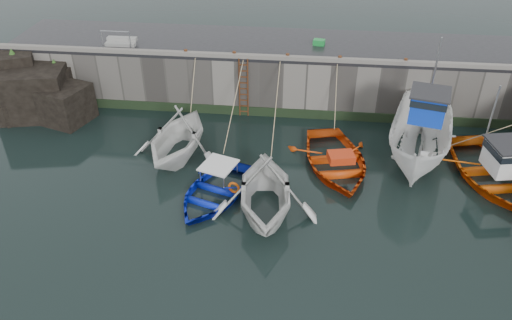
# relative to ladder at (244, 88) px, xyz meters

# --- Properties ---
(ground) EXTENTS (120.00, 120.00, 0.00)m
(ground) POSITION_rel_ladder_xyz_m (2.00, -9.91, -1.59)
(ground) COLOR black
(ground) RESTS_ON ground
(quay_back) EXTENTS (30.00, 5.00, 3.00)m
(quay_back) POSITION_rel_ladder_xyz_m (2.00, 2.59, -0.09)
(quay_back) COLOR slate
(quay_back) RESTS_ON ground
(road_back) EXTENTS (30.00, 5.00, 0.16)m
(road_back) POSITION_rel_ladder_xyz_m (2.00, 2.59, 1.49)
(road_back) COLOR black
(road_back) RESTS_ON quay_back
(kerb_back) EXTENTS (30.00, 0.30, 0.20)m
(kerb_back) POSITION_rel_ladder_xyz_m (2.00, 0.24, 1.67)
(kerb_back) COLOR slate
(kerb_back) RESTS_ON road_back
(algae_back) EXTENTS (30.00, 0.08, 0.50)m
(algae_back) POSITION_rel_ladder_xyz_m (2.00, 0.05, -1.34)
(algae_back) COLOR black
(algae_back) RESTS_ON ground
(rock_outcrop) EXTENTS (5.85, 4.24, 3.41)m
(rock_outcrop) POSITION_rel_ladder_xyz_m (-10.92, -0.80, -0.33)
(rock_outcrop) COLOR black
(rock_outcrop) RESTS_ON ground
(ladder) EXTENTS (0.51, 0.08, 3.20)m
(ladder) POSITION_rel_ladder_xyz_m (0.00, 0.00, 0.00)
(ladder) COLOR #3F1E0F
(ladder) RESTS_ON ground
(boat_near_white) EXTENTS (5.10, 5.69, 2.69)m
(boat_near_white) POSITION_rel_ladder_xyz_m (-2.53, -4.22, -1.59)
(boat_near_white) COLOR white
(boat_near_white) RESTS_ON ground
(boat_near_white_rope) EXTENTS (0.04, 3.16, 3.10)m
(boat_near_white_rope) POSITION_rel_ladder_xyz_m (-2.53, -0.82, -1.59)
(boat_near_white_rope) COLOR tan
(boat_near_white_rope) RESTS_ON ground
(boat_near_blue) EXTENTS (4.59, 5.43, 0.96)m
(boat_near_blue) POSITION_rel_ladder_xyz_m (-0.33, -7.14, -1.59)
(boat_near_blue) COLOR #0C22C0
(boat_near_blue) RESTS_ON ground
(boat_near_blue_rope) EXTENTS (0.04, 5.39, 3.10)m
(boat_near_blue_rope) POSITION_rel_ladder_xyz_m (-0.33, -2.28, -1.59)
(boat_near_blue_rope) COLOR tan
(boat_near_blue_rope) RESTS_ON ground
(boat_near_blacktrim) EXTENTS (4.98, 5.62, 2.73)m
(boat_near_blacktrim) POSITION_rel_ladder_xyz_m (1.87, -7.89, -1.59)
(boat_near_blacktrim) COLOR silver
(boat_near_blacktrim) RESTS_ON ground
(boat_near_blacktrim_rope) EXTENTS (0.04, 6.07, 3.10)m
(boat_near_blacktrim_rope) POSITION_rel_ladder_xyz_m (1.87, -2.65, -1.59)
(boat_near_blacktrim_rope) COLOR tan
(boat_near_blacktrim_rope) RESTS_ON ground
(boat_near_navy) EXTENTS (5.00, 6.19, 1.13)m
(boat_near_navy) POSITION_rel_ladder_xyz_m (4.73, -4.37, -1.59)
(boat_near_navy) COLOR #DA420B
(boat_near_navy) RESTS_ON ground
(boat_near_navy_rope) EXTENTS (0.04, 3.25, 3.10)m
(boat_near_navy_rope) POSITION_rel_ladder_xyz_m (4.73, -0.89, -1.59)
(boat_near_navy_rope) COLOR tan
(boat_near_navy_rope) RESTS_ON ground
(boat_far_white) EXTENTS (4.37, 7.64, 5.78)m
(boat_far_white) POSITION_rel_ladder_xyz_m (8.52, -3.38, -0.43)
(boat_far_white) COLOR white
(boat_far_white) RESTS_ON ground
(boat_far_orange) EXTENTS (5.39, 6.73, 4.24)m
(boat_far_orange) POSITION_rel_ladder_xyz_m (11.51, -4.65, -1.19)
(boat_far_orange) COLOR orange
(boat_far_orange) RESTS_ON ground
(fish_crate) EXTENTS (0.66, 0.51, 0.30)m
(fish_crate) POSITION_rel_ladder_xyz_m (3.76, 2.49, 1.72)
(fish_crate) COLOR #1A8F37
(fish_crate) RESTS_ON road_back
(railing) EXTENTS (1.60, 1.05, 1.00)m
(railing) POSITION_rel_ladder_xyz_m (-6.75, 1.33, 1.77)
(railing) COLOR #A5A8AD
(railing) RESTS_ON road_back
(bollard_a) EXTENTS (0.18, 0.18, 0.28)m
(bollard_a) POSITION_rel_ladder_xyz_m (-3.00, 0.34, 1.71)
(bollard_a) COLOR #3F1E0F
(bollard_a) RESTS_ON road_back
(bollard_b) EXTENTS (0.18, 0.18, 0.28)m
(bollard_b) POSITION_rel_ladder_xyz_m (-0.50, 0.34, 1.71)
(bollard_b) COLOR #3F1E0F
(bollard_b) RESTS_ON road_back
(bollard_c) EXTENTS (0.18, 0.18, 0.28)m
(bollard_c) POSITION_rel_ladder_xyz_m (2.20, 0.34, 1.71)
(bollard_c) COLOR #3F1E0F
(bollard_c) RESTS_ON road_back
(bollard_d) EXTENTS (0.18, 0.18, 0.28)m
(bollard_d) POSITION_rel_ladder_xyz_m (4.80, 0.34, 1.71)
(bollard_d) COLOR #3F1E0F
(bollard_d) RESTS_ON road_back
(bollard_e) EXTENTS (0.18, 0.18, 0.28)m
(bollard_e) POSITION_rel_ladder_xyz_m (8.00, 0.34, 1.71)
(bollard_e) COLOR #3F1E0F
(bollard_e) RESTS_ON road_back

